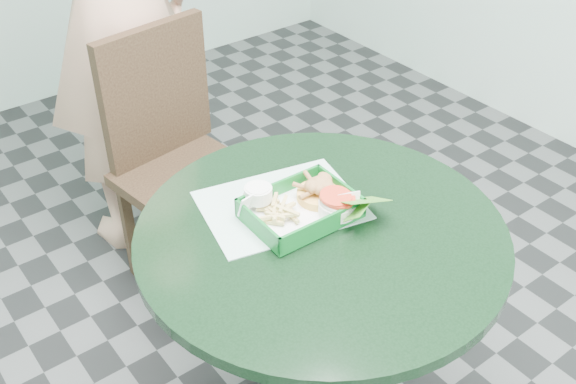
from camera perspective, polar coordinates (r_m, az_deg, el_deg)
cafe_table at (r=1.67m, az=2.66°, el=-8.21°), size 0.86×0.86×0.75m
dining_chair at (r=2.30m, az=-9.50°, el=3.66°), size 0.41×0.41×0.93m
placemat at (r=1.62m, az=-0.61°, el=-1.68°), size 0.42×0.35×0.00m
food_basket at (r=1.58m, az=1.05°, el=-2.26°), size 0.25×0.18×0.05m
crab_sandwich at (r=1.60m, az=2.64°, el=-0.14°), size 0.11×0.11×0.07m
fries_pile at (r=1.56m, az=-1.41°, el=-1.91°), size 0.13×0.13×0.04m
sauce_ramekin at (r=1.57m, az=-2.54°, el=-0.73°), size 0.07×0.07×0.04m
garnish_cup at (r=1.56m, az=4.62°, el=-1.52°), size 0.13×0.13×0.05m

